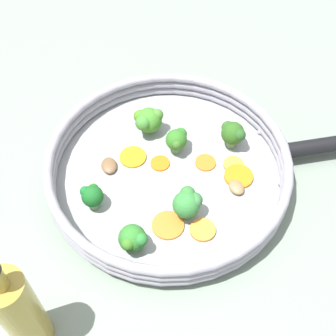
% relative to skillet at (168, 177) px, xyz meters
% --- Properties ---
extents(ground_plane, '(4.00, 4.00, 0.00)m').
position_rel_skillet_xyz_m(ground_plane, '(0.00, 0.00, -0.01)').
color(ground_plane, gray).
extents(skillet, '(0.35, 0.35, 0.01)m').
position_rel_skillet_xyz_m(skillet, '(0.00, 0.00, 0.00)').
color(skillet, '#939699').
rests_on(skillet, ground_plane).
extents(skillet_rim_wall, '(0.37, 0.37, 0.04)m').
position_rel_skillet_xyz_m(skillet_rim_wall, '(0.00, 0.00, 0.03)').
color(skillet_rim_wall, '#9491A0').
rests_on(skillet_rim_wall, skillet).
extents(skillet_rivet_left, '(0.01, 0.01, 0.01)m').
position_rel_skillet_xyz_m(skillet_rivet_left, '(-0.08, -0.15, 0.01)').
color(skillet_rivet_left, '#909994').
rests_on(skillet_rivet_left, skillet).
extents(skillet_rivet_right, '(0.01, 0.01, 0.01)m').
position_rel_skillet_xyz_m(skillet_rivet_right, '(0.03, -0.17, 0.01)').
color(skillet_rivet_right, '#919498').
rests_on(skillet_rivet_right, skillet).
extents(carrot_slice_0, '(0.06, 0.06, 0.01)m').
position_rel_skillet_xyz_m(carrot_slice_0, '(-0.04, -0.10, 0.01)').
color(carrot_slice_0, orange).
rests_on(carrot_slice_0, skillet).
extents(carrot_slice_1, '(0.04, 0.04, 0.01)m').
position_rel_skillet_xyz_m(carrot_slice_1, '(-0.11, -0.01, 0.01)').
color(carrot_slice_1, orange).
rests_on(carrot_slice_1, skillet).
extents(carrot_slice_2, '(0.03, 0.03, 0.00)m').
position_rel_skillet_xyz_m(carrot_slice_2, '(-0.02, -0.10, 0.01)').
color(carrot_slice_2, orange).
rests_on(carrot_slice_2, skillet).
extents(carrot_slice_3, '(0.05, 0.05, 0.00)m').
position_rel_skillet_xyz_m(carrot_slice_3, '(0.05, 0.04, 0.01)').
color(carrot_slice_3, orange).
rests_on(carrot_slice_3, skillet).
extents(carrot_slice_4, '(0.05, 0.05, 0.00)m').
position_rel_skillet_xyz_m(carrot_slice_4, '(-0.09, 0.03, 0.01)').
color(carrot_slice_4, orange).
rests_on(carrot_slice_4, skillet).
extents(carrot_slice_5, '(0.04, 0.04, 0.00)m').
position_rel_skillet_xyz_m(carrot_slice_5, '(-0.00, -0.06, 0.01)').
color(carrot_slice_5, orange).
rests_on(carrot_slice_5, skillet).
extents(carrot_slice_6, '(0.04, 0.04, 0.00)m').
position_rel_skillet_xyz_m(carrot_slice_6, '(0.02, 0.01, 0.01)').
color(carrot_slice_6, orange).
rests_on(carrot_slice_6, skillet).
extents(broccoli_floret_0, '(0.04, 0.04, 0.05)m').
position_rel_skillet_xyz_m(broccoli_floret_0, '(0.02, -0.11, 0.04)').
color(broccoli_floret_0, '#6A9253').
rests_on(broccoli_floret_0, skillet).
extents(broccoli_floret_1, '(0.04, 0.04, 0.04)m').
position_rel_skillet_xyz_m(broccoli_floret_1, '(-0.10, 0.09, 0.03)').
color(broccoli_floret_1, '#8BA561').
rests_on(broccoli_floret_1, skillet).
extents(broccoli_floret_2, '(0.04, 0.05, 0.05)m').
position_rel_skillet_xyz_m(broccoli_floret_2, '(0.09, 0.00, 0.04)').
color(broccoli_floret_2, '#74994D').
rests_on(broccoli_floret_2, skillet).
extents(broccoli_floret_3, '(0.04, 0.04, 0.05)m').
position_rel_skillet_xyz_m(broccoli_floret_3, '(-0.08, -0.00, 0.04)').
color(broccoli_floret_3, '#6DA658').
rests_on(broccoli_floret_3, skillet).
extents(broccoli_floret_4, '(0.04, 0.04, 0.04)m').
position_rel_skillet_xyz_m(broccoli_floret_4, '(0.04, -0.03, 0.03)').
color(broccoli_floret_4, '#699556').
rests_on(broccoli_floret_4, skillet).
extents(broccoli_floret_5, '(0.03, 0.03, 0.04)m').
position_rel_skillet_xyz_m(broccoli_floret_5, '(-0.02, 0.12, 0.03)').
color(broccoli_floret_5, '#699550').
rests_on(broccoli_floret_5, skillet).
extents(mushroom_piece_0, '(0.03, 0.02, 0.01)m').
position_rel_skillet_xyz_m(mushroom_piece_0, '(-0.06, -0.09, 0.01)').
color(mushroom_piece_0, olive).
rests_on(mushroom_piece_0, skillet).
extents(mushroom_piece_1, '(0.03, 0.03, 0.01)m').
position_rel_skillet_xyz_m(mushroom_piece_1, '(0.04, 0.08, 0.01)').
color(mushroom_piece_1, brown).
rests_on(mushroom_piece_1, skillet).
extents(oil_bottle, '(0.05, 0.05, 0.20)m').
position_rel_skillet_xyz_m(oil_bottle, '(-0.17, 0.24, 0.07)').
color(oil_bottle, olive).
rests_on(oil_bottle, ground_plane).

